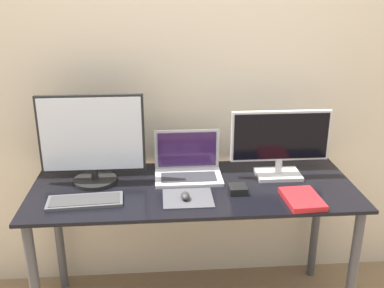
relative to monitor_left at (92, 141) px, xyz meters
The scene contains 10 objects.
wall_back 0.64m from the monitor_left, 30.13° to the left, with size 7.00×0.05×2.50m.
desk 0.62m from the monitor_left, 10.44° to the right, with size 1.65×0.65×0.78m.
monitor_left is the anchor object (origin of this frame).
monitor_right 0.97m from the monitor_left, ahead, with size 0.52×0.16×0.36m.
laptop 0.52m from the monitor_left, ahead, with size 0.35×0.23×0.24m.
keyboard 0.32m from the monitor_left, 94.88° to the right, with size 0.36×0.16×0.02m.
mousepad 0.57m from the monitor_left, 25.82° to the right, with size 0.24×0.21×0.00m.
mouse 0.56m from the monitor_left, 27.79° to the right, with size 0.04×0.07×0.03m.
book 1.08m from the monitor_left, 16.44° to the right, with size 0.18×0.24×0.03m.
power_brick 0.77m from the monitor_left, 13.94° to the right, with size 0.09×0.09×0.04m.
Camera 1 is at (-0.17, -1.75, 1.78)m, focal length 42.00 mm.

